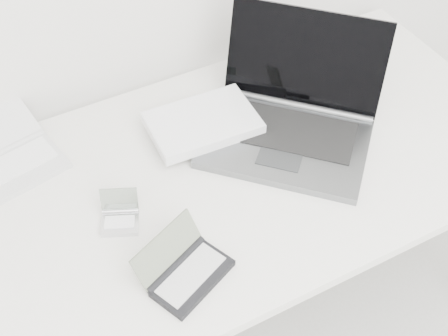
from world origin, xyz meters
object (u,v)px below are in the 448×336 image
netbook_open_white (12,157)px  palmtop_charcoal (185,271)px  desk (227,181)px  laptop_large (267,120)px

netbook_open_white → palmtop_charcoal: size_ratio=1.42×
desk → palmtop_charcoal: 0.34m
desk → netbook_open_white: 0.56m
desk → laptop_large: 0.20m
desk → laptop_large: size_ratio=2.53×
netbook_open_white → palmtop_charcoal: bearing=-76.3°
desk → laptop_large: laptop_large is taller
netbook_open_white → palmtop_charcoal: 0.58m
desk → palmtop_charcoal: (-0.23, -0.24, 0.07)m
laptop_large → palmtop_charcoal: laptop_large is taller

